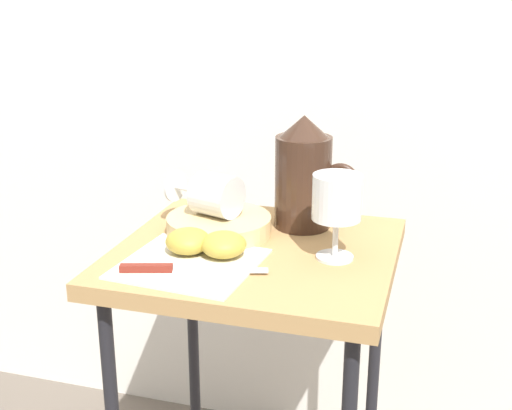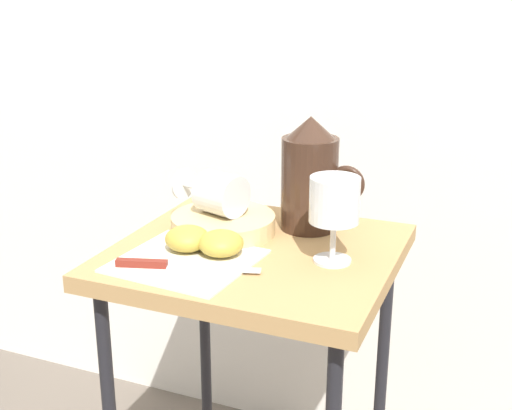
{
  "view_description": "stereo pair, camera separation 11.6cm",
  "coord_description": "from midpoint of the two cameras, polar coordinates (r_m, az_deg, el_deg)",
  "views": [
    {
      "loc": [
        0.31,
        -1.06,
        1.17
      ],
      "look_at": [
        0.0,
        0.0,
        0.79
      ],
      "focal_mm": 47.4,
      "sensor_mm": 36.0,
      "label": 1
    },
    {
      "loc": [
        0.42,
        -1.02,
        1.17
      ],
      "look_at": [
        0.0,
        0.0,
        0.79
      ],
      "focal_mm": 47.4,
      "sensor_mm": 36.0,
      "label": 2
    }
  ],
  "objects": [
    {
      "name": "wine_glass_upright",
      "position": [
        1.12,
        3.89,
        0.23
      ],
      "size": [
        0.08,
        0.08,
        0.15
      ],
      "color": "silver",
      "rests_on": "table"
    },
    {
      "name": "basket_tray",
      "position": [
        1.25,
        -5.8,
        -1.77
      ],
      "size": [
        0.19,
        0.19,
        0.03
      ],
      "primitive_type": "cylinder",
      "color": "tan",
      "rests_on": "table"
    },
    {
      "name": "apple_half_left",
      "position": [
        1.17,
        -8.61,
        -3.08
      ],
      "size": [
        0.08,
        0.08,
        0.04
      ],
      "primitive_type": "ellipsoid",
      "color": "#B29938",
      "rests_on": "linen_napkin"
    },
    {
      "name": "pitcher",
      "position": [
        1.27,
        1.42,
        1.92
      ],
      "size": [
        0.16,
        0.11,
        0.22
      ],
      "color": "#382319",
      "rests_on": "table"
    },
    {
      "name": "apple_half_right",
      "position": [
        1.14,
        -5.68,
        -3.4
      ],
      "size": [
        0.08,
        0.08,
        0.04
      ],
      "primitive_type": "ellipsoid",
      "color": "#B29938",
      "rests_on": "linen_napkin"
    },
    {
      "name": "table",
      "position": [
        1.23,
        -2.74,
        -7.32
      ],
      "size": [
        0.48,
        0.45,
        0.71
      ],
      "color": "#AD8451",
      "rests_on": "ground_plane"
    },
    {
      "name": "linen_napkin",
      "position": [
        1.13,
        -8.56,
        -4.98
      ],
      "size": [
        0.23,
        0.23,
        0.0
      ],
      "primitive_type": "cube",
      "rotation": [
        0.0,
        0.0,
        -0.09
      ],
      "color": "silver",
      "rests_on": "table"
    },
    {
      "name": "curtain_drape",
      "position": [
        1.6,
        2.92,
        9.77
      ],
      "size": [
        2.4,
        0.03,
        1.85
      ],
      "primitive_type": "cube",
      "color": "silver",
      "rests_on": "ground_plane"
    },
    {
      "name": "knife",
      "position": [
        1.1,
        -10.17,
        -5.4
      ],
      "size": [
        0.23,
        0.08,
        0.01
      ],
      "color": "silver",
      "rests_on": "linen_napkin"
    },
    {
      "name": "wine_glass_tipped_near",
      "position": [
        1.24,
        -6.19,
        0.83
      ],
      "size": [
        0.16,
        0.11,
        0.08
      ],
      "color": "silver",
      "rests_on": "basket_tray"
    }
  ]
}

